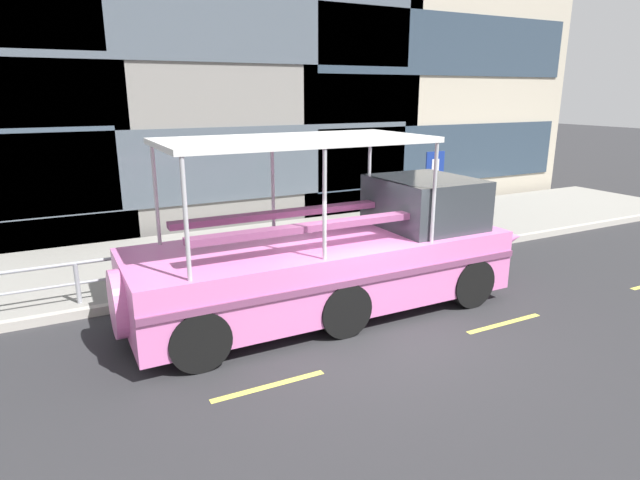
# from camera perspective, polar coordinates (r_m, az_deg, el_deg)

# --- Properties ---
(ground_plane) EXTENTS (120.00, 120.00, 0.00)m
(ground_plane) POSITION_cam_1_polar(r_m,az_deg,el_deg) (9.92, 5.57, -9.68)
(ground_plane) COLOR #2B2B2D
(sidewalk) EXTENTS (32.00, 4.80, 0.18)m
(sidewalk) POSITION_cam_1_polar(r_m,az_deg,el_deg) (14.59, -6.46, -0.97)
(sidewalk) COLOR gray
(sidewalk) RESTS_ON ground_plane
(curb_edge) EXTENTS (32.00, 0.18, 0.18)m
(curb_edge) POSITION_cam_1_polar(r_m,az_deg,el_deg) (12.41, -2.27, -3.88)
(curb_edge) COLOR #B2ADA3
(curb_edge) RESTS_ON ground_plane
(lane_centreline) EXTENTS (25.80, 0.12, 0.01)m
(lane_centreline) POSITION_cam_1_polar(r_m,az_deg,el_deg) (9.26, 8.68, -11.72)
(lane_centreline) COLOR #DBD64C
(lane_centreline) RESTS_ON ground_plane
(curb_guardrail) EXTENTS (11.30, 0.09, 0.86)m
(curb_guardrail) POSITION_cam_1_polar(r_m,az_deg,el_deg) (12.25, -5.81, -0.96)
(curb_guardrail) COLOR #9EA0A8
(curb_guardrail) RESTS_ON sidewalk
(parking_sign) EXTENTS (0.60, 0.12, 2.52)m
(parking_sign) POSITION_cam_1_polar(r_m,az_deg,el_deg) (14.82, 12.10, 6.20)
(parking_sign) COLOR #4C4F54
(parking_sign) RESTS_ON sidewalk
(duck_tour_boat) EXTENTS (9.30, 2.60, 3.45)m
(duck_tour_boat) POSITION_cam_1_polar(r_m,az_deg,el_deg) (10.57, 2.84, -1.63)
(duck_tour_boat) COLOR pink
(duck_tour_boat) RESTS_ON ground_plane
(pedestrian_near_bow) EXTENTS (0.44, 0.31, 1.69)m
(pedestrian_near_bow) POSITION_cam_1_polar(r_m,az_deg,el_deg) (14.40, 5.59, 3.39)
(pedestrian_near_bow) COLOR #1E2338
(pedestrian_near_bow) RESTS_ON sidewalk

